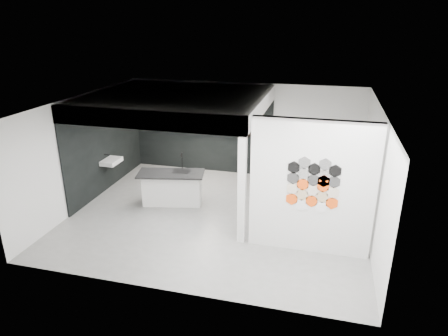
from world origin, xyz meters
The scene contains 17 objects.
floor centered at (0.00, 0.00, -0.01)m, with size 7.00×6.00×0.01m, color slate.
partition_panel centered at (2.23, -1.00, 1.40)m, with size 2.45×0.15×2.80m, color silver.
bay_clad_back centered at (-1.30, 2.97, 1.18)m, with size 4.40×0.04×2.35m, color black.
bay_clad_left centered at (-3.47, 1.00, 1.18)m, with size 0.04×4.00×2.35m, color black.
bulkhead centered at (-1.30, 1.00, 2.55)m, with size 4.40×4.00×0.40m, color silver.
corner_column centered at (0.82, -1.00, 1.18)m, with size 0.16×0.16×2.35m, color silver.
fascia_beam centered at (-1.30, -0.92, 2.55)m, with size 4.40×0.16×0.40m, color silver.
wall_basin centered at (-3.24, 0.80, 0.85)m, with size 0.40×0.60×0.12m, color silver.
display_shelf centered at (-1.20, 2.87, 1.30)m, with size 3.00×0.15×0.04m, color black.
kitchen_island centered at (-1.31, 0.38, 0.45)m, with size 1.78×1.06×1.35m.
stockpot centered at (-2.35, 2.87, 1.40)m, with size 0.19×0.19×0.15m, color black.
kettle centered at (-0.01, 2.87, 1.40)m, with size 0.19×0.19×0.16m, color black.
glass_bowl centered at (0.15, 2.87, 1.37)m, with size 0.13×0.13×0.09m, color gray.
glass_vase centered at (0.15, 2.87, 1.39)m, with size 0.09×0.09×0.13m, color gray.
bottle_dark centered at (-1.27, 2.87, 1.41)m, with size 0.06×0.06×0.17m, color black.
utensil_cup centered at (-2.04, 2.87, 1.37)m, with size 0.08×0.08×0.10m, color black.
hex_tile_cluster centered at (2.26, -1.09, 1.50)m, with size 1.04×0.02×1.16m.
Camera 1 is at (2.35, -8.45, 4.57)m, focal length 32.00 mm.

